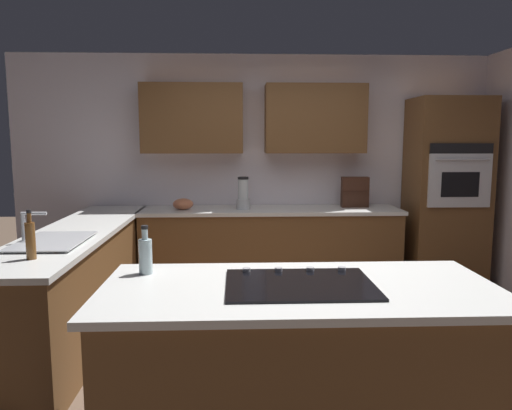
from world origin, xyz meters
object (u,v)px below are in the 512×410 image
at_px(sink_unit, 51,241).
at_px(dish_soap_bottle, 30,239).
at_px(mixing_bowl, 183,204).
at_px(oil_bottle, 145,255).
at_px(cooktop, 300,284).
at_px(blender, 243,195).
at_px(wall_oven, 446,194).
at_px(spice_rack, 355,192).

xyz_separation_m(sink_unit, dish_soap_bottle, (-0.06, 0.48, 0.11)).
height_order(mixing_bowl, oil_bottle, oil_bottle).
distance_m(cooktop, oil_bottle, 0.88).
bearing_deg(blender, wall_oven, -179.18).
bearing_deg(cooktop, oil_bottle, -16.83).
xyz_separation_m(wall_oven, cooktop, (2.00, 2.82, -0.15)).
height_order(wall_oven, blender, wall_oven).
bearing_deg(oil_bottle, spice_rack, -124.75).
relative_size(sink_unit, oil_bottle, 2.54).
relative_size(spice_rack, oil_bottle, 1.23).
distance_m(wall_oven, sink_unit, 4.06).
height_order(sink_unit, cooktop, sink_unit).
bearing_deg(oil_bottle, cooktop, 163.17).
bearing_deg(mixing_bowl, sink_unit, 65.22).
height_order(wall_oven, oil_bottle, wall_oven).
distance_m(wall_oven, blender, 2.25).
distance_m(cooktop, spice_rack, 3.07).
height_order(wall_oven, mixing_bowl, wall_oven).
distance_m(cooktop, blender, 2.80).
bearing_deg(wall_oven, oil_bottle, 42.11).
relative_size(cooktop, spice_rack, 2.24).
xyz_separation_m(sink_unit, blender, (-1.43, -1.69, 0.13)).
xyz_separation_m(sink_unit, spice_rack, (-2.68, -1.80, 0.15)).
height_order(spice_rack, dish_soap_bottle, spice_rack).
relative_size(cooktop, blender, 2.16).
bearing_deg(dish_soap_bottle, sink_unit, -83.05).
relative_size(wall_oven, dish_soap_bottle, 6.67).
distance_m(blender, oil_bottle, 2.60).
relative_size(mixing_bowl, dish_soap_bottle, 0.70).
relative_size(blender, oil_bottle, 1.28).
height_order(dish_soap_bottle, oil_bottle, dish_soap_bottle).
bearing_deg(cooktop, mixing_bowl, -72.09).
distance_m(spice_rack, dish_soap_bottle, 3.48).
distance_m(sink_unit, oil_bottle, 1.20).
height_order(wall_oven, spice_rack, wall_oven).
xyz_separation_m(wall_oven, mixing_bowl, (2.90, 0.03, -0.09)).
bearing_deg(wall_oven, spice_rack, -4.81).
bearing_deg(dish_soap_bottle, blender, -122.31).
bearing_deg(wall_oven, cooktop, 54.62).
bearing_deg(mixing_bowl, spice_rack, -176.50).
distance_m(blender, mixing_bowl, 0.66).
relative_size(sink_unit, dish_soap_bottle, 2.22).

